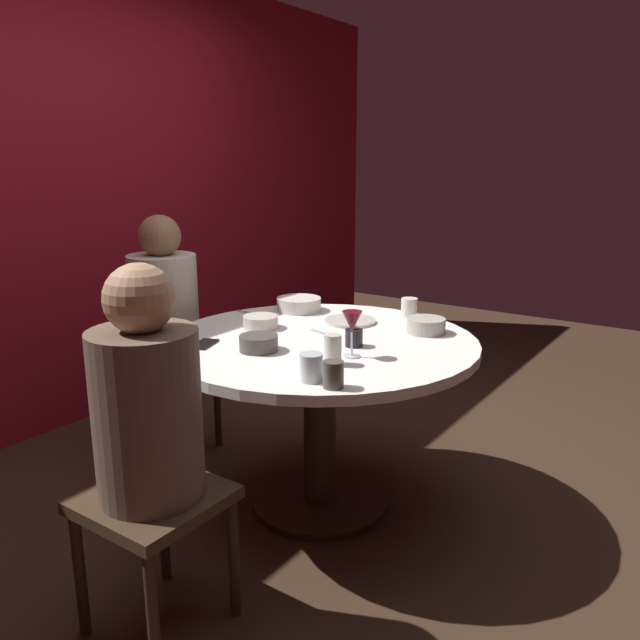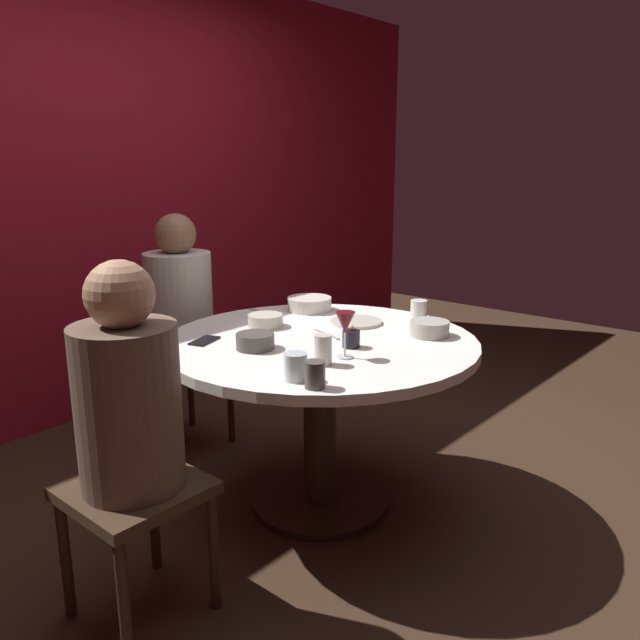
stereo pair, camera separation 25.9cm
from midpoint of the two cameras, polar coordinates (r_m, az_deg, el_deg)
ground_plane at (r=2.91m, az=-2.65°, el=-16.24°), size 8.00×8.00×0.00m
back_wall at (r=3.82m, az=-24.36°, el=10.39°), size 6.00×0.10×2.60m
dining_table at (r=2.66m, az=-2.80°, el=-5.08°), size 1.30×1.30×0.76m
seated_diner_left at (r=2.01m, az=-18.96°, el=-8.09°), size 0.40×0.40×1.19m
seated_diner_back at (r=3.26m, az=-16.14°, el=0.82°), size 0.40×0.40×1.22m
candle_holder at (r=2.49m, az=0.13°, el=-1.64°), size 0.07×0.07×0.09m
wine_glass at (r=2.33m, az=-0.25°, el=-0.38°), size 0.08×0.08×0.18m
dinner_plate at (r=2.86m, az=0.14°, el=-0.13°), size 0.23×0.23×0.01m
cell_phone at (r=2.58m, az=-13.29°, el=-2.17°), size 0.16×0.11×0.01m
bowl_serving_large at (r=2.79m, az=-8.05°, el=-0.21°), size 0.15×0.15×0.06m
bowl_salad_center at (r=3.09m, az=-4.33°, el=1.40°), size 0.22×0.22×0.07m
bowl_small_white at (r=2.70m, az=6.88°, el=-0.53°), size 0.16×0.16×0.06m
bowl_sauce_side at (r=2.46m, az=-8.58°, el=-2.11°), size 0.15×0.15×0.06m
cup_near_candle at (r=2.98m, az=5.64°, el=1.13°), size 0.08×0.08×0.09m
cup_by_left_diner at (r=2.27m, az=-2.11°, el=-2.74°), size 0.06×0.06×0.11m
cup_by_right_diner at (r=2.11m, az=-4.33°, el=-4.35°), size 0.08×0.08×0.09m
cup_center_front at (r=2.04m, az=-2.42°, el=-5.00°), size 0.07×0.07×0.09m
fork_near_plate at (r=3.05m, az=-8.65°, el=0.55°), size 0.03×0.18×0.01m
knife_near_plate at (r=2.66m, az=-2.34°, el=-1.33°), size 0.07×0.18×0.01m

